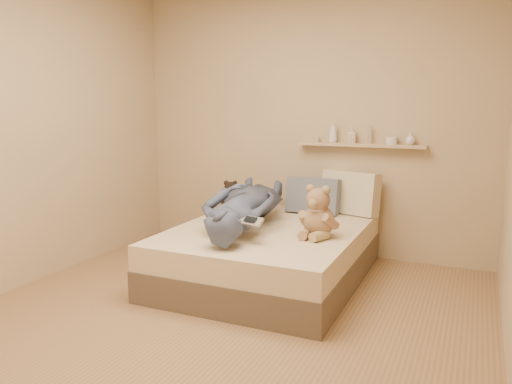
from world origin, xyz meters
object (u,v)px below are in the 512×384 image
at_px(teddy_bear, 318,216).
at_px(dark_plush, 231,198).
at_px(person, 244,204).
at_px(wall_shelf, 360,145).
at_px(pillow_grey, 313,196).
at_px(game_console, 251,221).
at_px(bed, 269,253).
at_px(pillow_cream, 350,193).

height_order(teddy_bear, dark_plush, teddy_bear).
bearing_deg(person, dark_plush, -65.15).
height_order(dark_plush, wall_shelf, wall_shelf).
xyz_separation_m(dark_plush, person, (0.38, -0.51, 0.06)).
bearing_deg(pillow_grey, game_console, -94.61).
distance_m(dark_plush, person, 0.64).
bearing_deg(bed, pillow_grey, 76.86).
bearing_deg(wall_shelf, bed, -121.18).
xyz_separation_m(game_console, teddy_bear, (0.40, 0.38, -0.00)).
relative_size(teddy_bear, pillow_cream, 0.76).
distance_m(bed, person, 0.47).
bearing_deg(pillow_cream, person, -128.83).
height_order(dark_plush, pillow_cream, pillow_cream).
xyz_separation_m(bed, wall_shelf, (0.55, 0.91, 0.88)).
relative_size(bed, dark_plush, 6.27).
height_order(bed, pillow_cream, pillow_cream).
bearing_deg(teddy_bear, pillow_cream, 88.63).
height_order(bed, teddy_bear, teddy_bear).
bearing_deg(person, bed, -179.76).
xyz_separation_m(pillow_cream, person, (-0.71, -0.88, -0.01)).
height_order(bed, game_console, game_console).
bearing_deg(person, pillow_grey, -129.18).
bearing_deg(dark_plush, bed, -37.65).
bearing_deg(bed, person, -167.85).
bearing_deg(game_console, teddy_bear, 43.50).
bearing_deg(bed, wall_shelf, 58.82).
xyz_separation_m(game_console, pillow_grey, (0.10, 1.21, -0.00)).
xyz_separation_m(bed, game_console, (0.06, -0.52, 0.40)).
xyz_separation_m(game_console, wall_shelf, (0.49, 1.42, 0.48)).
relative_size(pillow_grey, person, 0.31).
relative_size(teddy_bear, person, 0.26).
height_order(pillow_cream, pillow_grey, pillow_cream).
distance_m(pillow_cream, pillow_grey, 0.36).
bearing_deg(game_console, person, 121.12).
distance_m(pillow_grey, wall_shelf, 0.66).
xyz_separation_m(pillow_grey, person, (-0.38, -0.74, 0.02)).
bearing_deg(pillow_grey, person, -117.27).
bearing_deg(teddy_bear, game_console, -136.50).
relative_size(teddy_bear, wall_shelf, 0.35).
relative_size(bed, pillow_grey, 3.80).
bearing_deg(game_console, wall_shelf, 71.15).
distance_m(teddy_bear, dark_plush, 1.22).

